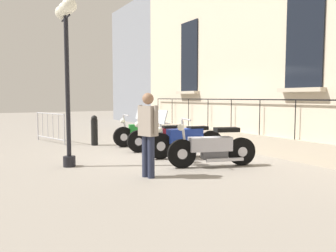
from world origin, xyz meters
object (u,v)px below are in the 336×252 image
(motorcycle_green, at_px, (143,133))
(motorcycle_maroon, at_px, (160,137))
(motorcycle_silver, at_px, (212,148))
(bollard, at_px, (94,130))
(crowd_barrier, at_px, (50,126))
(pedestrian_standing, at_px, (148,130))
(lamppost, at_px, (67,48))
(motorcycle_blue, at_px, (186,140))

(motorcycle_green, distance_m, motorcycle_maroon, 1.23)
(motorcycle_silver, distance_m, bollard, 4.91)
(motorcycle_green, bearing_deg, motorcycle_maroon, 88.30)
(motorcycle_silver, bearing_deg, crowd_barrier, -69.00)
(pedestrian_standing, bearing_deg, motorcycle_maroon, -122.75)
(crowd_barrier, distance_m, pedestrian_standing, 6.51)
(motorcycle_green, distance_m, motorcycle_silver, 3.78)
(crowd_barrier, height_order, bollard, crowd_barrier)
(motorcycle_maroon, xyz_separation_m, lamppost, (2.89, 0.90, 2.26))
(motorcycle_green, height_order, lamppost, lamppost)
(motorcycle_silver, bearing_deg, motorcycle_maroon, -90.69)
(motorcycle_green, distance_m, crowd_barrier, 3.50)
(motorcycle_green, relative_size, motorcycle_maroon, 1.01)
(motorcycle_silver, bearing_deg, motorcycle_blue, -96.43)
(lamppost, bearing_deg, motorcycle_silver, 150.09)
(motorcycle_maroon, relative_size, lamppost, 0.54)
(motorcycle_blue, height_order, bollard, motorcycle_blue)
(motorcycle_blue, relative_size, lamppost, 0.59)
(lamppost, relative_size, crowd_barrier, 1.88)
(lamppost, distance_m, crowd_barrier, 5.10)
(motorcycle_maroon, bearing_deg, crowd_barrier, -56.76)
(motorcycle_green, height_order, motorcycle_silver, motorcycle_silver)
(motorcycle_silver, xyz_separation_m, crowd_barrier, (2.40, -6.26, 0.13))
(motorcycle_green, distance_m, bollard, 1.66)
(bollard, distance_m, pedestrian_standing, 4.99)
(lamppost, bearing_deg, motorcycle_blue, 174.49)
(motorcycle_maroon, relative_size, motorcycle_blue, 0.91)
(motorcycle_blue, distance_m, crowd_barrier, 5.53)
(motorcycle_green, bearing_deg, pedestrian_standing, 65.59)
(motorcycle_maroon, xyz_separation_m, pedestrian_standing, (1.77, 2.76, 0.53))
(motorcycle_silver, bearing_deg, lamppost, -29.91)
(motorcycle_silver, relative_size, bollard, 2.04)
(motorcycle_blue, bearing_deg, motorcycle_silver, 83.57)
(crowd_barrier, xyz_separation_m, bollard, (-1.13, 1.52, -0.06))
(crowd_barrier, bearing_deg, motorcycle_blue, 117.51)
(motorcycle_green, relative_size, lamppost, 0.54)
(pedestrian_standing, bearing_deg, crowd_barrier, -84.16)
(lamppost, xyz_separation_m, crowd_barrier, (-0.45, -4.62, -2.12))
(motorcycle_green, xyz_separation_m, motorcycle_silver, (0.07, 3.78, 0.02))
(motorcycle_green, xyz_separation_m, crowd_barrier, (2.47, -2.48, 0.15))
(motorcycle_silver, height_order, bollard, motorcycle_silver)
(motorcycle_green, xyz_separation_m, motorcycle_blue, (-0.09, 2.42, 0.06))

